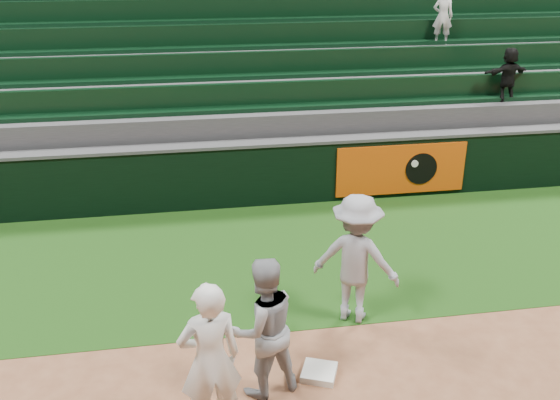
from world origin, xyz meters
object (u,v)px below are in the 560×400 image
object	(u,v)px
first_base	(319,372)
first_baseman	(210,360)
baserunner	(263,328)
base_coach	(356,259)

from	to	relation	value
first_base	first_baseman	size ratio (longest dim) A/B	0.22
first_base	baserunner	xyz separation A→B (m)	(-0.68, -0.12, 0.80)
first_base	base_coach	bearing A→B (deg)	57.11
first_baseman	baserunner	distance (m)	0.82
first_base	first_baseman	bearing A→B (deg)	-153.08
baserunner	base_coach	distance (m)	1.88
first_base	baserunner	size ratio (longest dim) A/B	0.23
first_base	first_baseman	xyz separation A→B (m)	(-1.30, -0.66, 0.85)
first_baseman	baserunner	size ratio (longest dim) A/B	1.06
first_base	first_baseman	distance (m)	1.68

